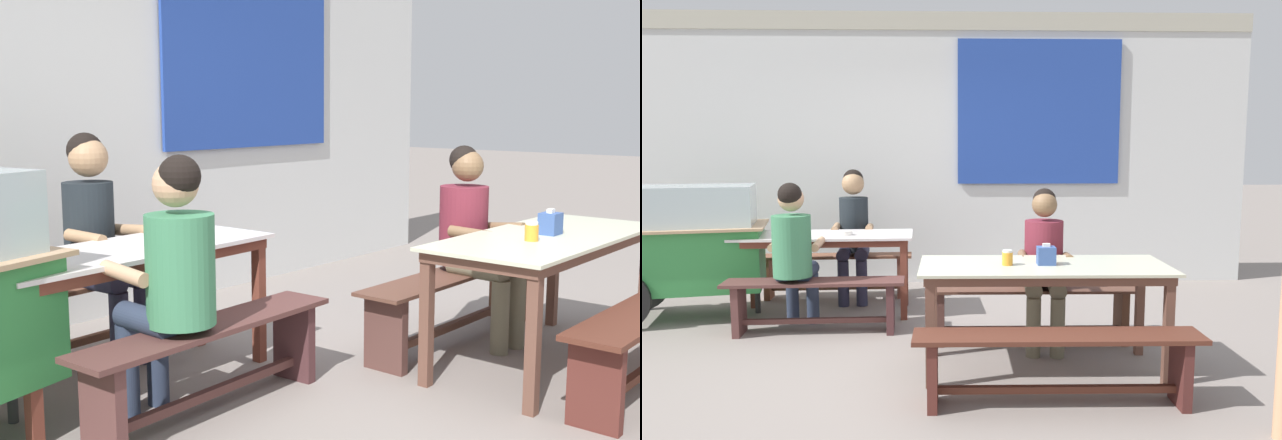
{
  "view_description": "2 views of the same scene",
  "coord_description": "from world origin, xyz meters",
  "views": [
    {
      "loc": [
        -3.37,
        -2.1,
        1.51
      ],
      "look_at": [
        -0.26,
        0.53,
        0.9
      ],
      "focal_mm": 44.07,
      "sensor_mm": 36.0,
      "label": 1
    },
    {
      "loc": [
        0.19,
        -4.38,
        1.59
      ],
      "look_at": [
        0.35,
        1.02,
        0.92
      ],
      "focal_mm": 34.12,
      "sensor_mm": 36.0,
      "label": 2
    }
  ],
  "objects": [
    {
      "name": "bench_far_front",
      "position": [
        -0.91,
        0.67,
        0.3
      ],
      "size": [
        1.52,
        0.36,
        0.45
      ],
      "color": "#53302D",
      "rests_on": "ground_plane"
    },
    {
      "name": "bench_near_back",
      "position": [
        0.89,
        0.38,
        0.3
      ],
      "size": [
        1.71,
        0.33,
        0.45
      ],
      "color": "brown",
      "rests_on": "ground_plane"
    },
    {
      "name": "bench_far_back",
      "position": [
        -0.96,
        1.89,
        0.3
      ],
      "size": [
        1.61,
        0.32,
        0.45
      ],
      "color": "brown",
      "rests_on": "ground_plane"
    },
    {
      "name": "soup_bowl",
      "position": [
        -0.73,
        1.21,
        0.78
      ],
      "size": [
        0.13,
        0.13,
        0.04
      ],
      "primitive_type": "cylinder",
      "color": "silver",
      "rests_on": "dining_table_far"
    },
    {
      "name": "person_right_near_table",
      "position": [
        0.97,
        0.3,
        0.71
      ],
      "size": [
        0.44,
        0.56,
        1.25
      ],
      "color": "#6B664F",
      "rests_on": "ground_plane"
    },
    {
      "name": "condiment_jar",
      "position": [
        0.63,
        -0.25,
        0.81
      ],
      "size": [
        0.07,
        0.07,
        0.11
      ],
      "color": "orange",
      "rests_on": "dining_table_near"
    },
    {
      "name": "person_center_facing",
      "position": [
        -0.74,
        1.83,
        0.77
      ],
      "size": [
        0.43,
        0.56,
        1.34
      ],
      "color": "#2C2D45",
      "rests_on": "ground_plane"
    },
    {
      "name": "dining_table_near",
      "position": [
        0.88,
        -0.23,
        0.69
      ],
      "size": [
        1.73,
        0.75,
        0.76
      ],
      "color": "beige",
      "rests_on": "ground_plane"
    },
    {
      "name": "person_left_back_turned",
      "position": [
        -1.08,
        0.73,
        0.74
      ],
      "size": [
        0.43,
        0.53,
        1.28
      ],
      "color": "#2C374E",
      "rests_on": "ground_plane"
    },
    {
      "name": "ground_plane",
      "position": [
        0.0,
        0.0,
        0.0
      ],
      "size": [
        40.0,
        40.0,
        0.0
      ],
      "primitive_type": "plane",
      "color": "gray"
    },
    {
      "name": "dining_table_far",
      "position": [
        -0.93,
        1.28,
        0.68
      ],
      "size": [
        1.66,
        0.7,
        0.76
      ],
      "color": "silver",
      "rests_on": "ground_plane"
    },
    {
      "name": "backdrop_wall",
      "position": [
        0.04,
        2.65,
        1.6
      ],
      "size": [
        7.34,
        0.23,
        3.06
      ],
      "color": "silver",
      "rests_on": "ground_plane"
    },
    {
      "name": "tissue_box",
      "position": [
        0.9,
        -0.24,
        0.83
      ],
      "size": [
        0.12,
        0.1,
        0.15
      ],
      "color": "#365395",
      "rests_on": "dining_table_near"
    }
  ]
}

